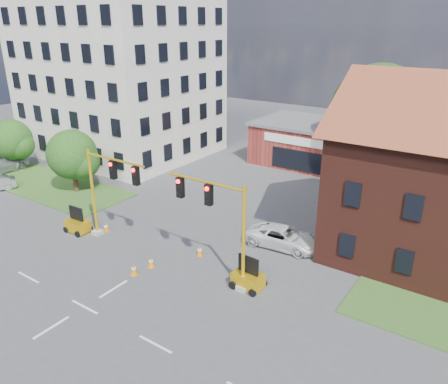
% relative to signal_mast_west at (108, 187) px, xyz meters
% --- Properties ---
extents(ground, '(120.00, 120.00, 0.00)m').
position_rel_signal_mast_west_xyz_m(ground, '(4.36, -6.00, -3.92)').
color(ground, '#444447').
rests_on(ground, ground).
extents(grass_verge_nw, '(22.00, 6.00, 0.08)m').
position_rel_signal_mast_west_xyz_m(grass_verge_nw, '(-15.64, 4.00, -3.88)').
color(grass_verge_nw, '#2F5720').
rests_on(grass_verge_nw, ground).
extents(lane_markings, '(60.00, 36.00, 0.01)m').
position_rel_signal_mast_west_xyz_m(lane_markings, '(4.36, -9.00, -3.91)').
color(lane_markings, white).
rests_on(lane_markings, ground).
extents(office_block, '(18.40, 15.40, 20.60)m').
position_rel_signal_mast_west_xyz_m(office_block, '(-15.64, 15.91, 6.39)').
color(office_block, beige).
rests_on(office_block, ground).
extents(brick_shop, '(12.40, 8.40, 4.30)m').
position_rel_signal_mast_west_xyz_m(brick_shop, '(4.36, 23.99, -1.76)').
color(brick_shop, maroon).
rests_on(brick_shop, ground).
extents(tree_large, '(8.60, 8.19, 10.73)m').
position_rel_signal_mast_west_xyz_m(tree_large, '(11.27, 21.08, 2.43)').
color(tree_large, '#362013').
rests_on(tree_large, ground).
extents(tree_nw_front, '(4.45, 4.24, 5.49)m').
position_rel_signal_mast_west_xyz_m(tree_nw_front, '(-9.43, 4.58, -0.69)').
color(tree_nw_front, '#362013').
rests_on(tree_nw_front, ground).
extents(tree_nw_rear, '(4.19, 3.99, 5.10)m').
position_rel_signal_mast_west_xyz_m(tree_nw_rear, '(-19.44, 5.08, -0.95)').
color(tree_nw_rear, '#362013').
rests_on(tree_nw_rear, ground).
extents(signal_mast_west, '(5.30, 0.60, 6.20)m').
position_rel_signal_mast_west_xyz_m(signal_mast_west, '(0.00, 0.00, 0.00)').
color(signal_mast_west, '#979792').
rests_on(signal_mast_west, ground).
extents(signal_mast_east, '(5.30, 0.60, 6.20)m').
position_rel_signal_mast_west_xyz_m(signal_mast_east, '(8.71, 0.00, 0.00)').
color(signal_mast_east, '#979792').
rests_on(signal_mast_east, ground).
extents(trailer_west, '(1.67, 1.16, 1.84)m').
position_rel_signal_mast_west_xyz_m(trailer_west, '(-3.07, -0.51, -3.34)').
color(trailer_west, gold).
rests_on(trailer_west, ground).
extents(trailer_east, '(1.73, 1.21, 1.90)m').
position_rel_signal_mast_west_xyz_m(trailer_east, '(10.48, 0.36, -3.33)').
color(trailer_east, gold).
rests_on(trailer_east, ground).
extents(cone_a, '(0.40, 0.40, 0.70)m').
position_rel_signal_mast_west_xyz_m(cone_a, '(4.24, -2.28, -3.58)').
color(cone_a, orange).
rests_on(cone_a, ground).
extents(cone_b, '(0.40, 0.40, 0.70)m').
position_rel_signal_mast_west_xyz_m(cone_b, '(-1.48, 0.64, -3.58)').
color(cone_b, orange).
rests_on(cone_b, ground).
extents(cone_c, '(0.40, 0.40, 0.70)m').
position_rel_signal_mast_west_xyz_m(cone_c, '(4.48, -1.09, -3.58)').
color(cone_c, orange).
rests_on(cone_c, ground).
extents(cone_d, '(0.40, 0.40, 0.70)m').
position_rel_signal_mast_west_xyz_m(cone_d, '(6.08, 1.67, -3.58)').
color(cone_d, orange).
rests_on(cone_d, ground).
extents(pickup_white, '(5.13, 2.74, 1.37)m').
position_rel_signal_mast_west_xyz_m(pickup_white, '(9.87, 5.78, -3.23)').
color(pickup_white, white).
rests_on(pickup_white, ground).
extents(sedan_silver_rear, '(2.23, 5.40, 1.56)m').
position_rel_signal_mast_west_xyz_m(sedan_silver_rear, '(-19.93, 3.59, -3.14)').
color(sedan_silver_rear, '#A5A9AD').
rests_on(sedan_silver_rear, ground).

